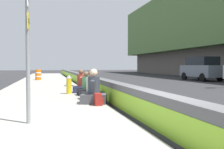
# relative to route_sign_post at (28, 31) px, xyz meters

# --- Properties ---
(ground_plane) EXTENTS (160.00, 160.00, 0.00)m
(ground_plane) POSITION_rel_route_sign_post_xyz_m (-0.97, -2.81, -2.23)
(ground_plane) COLOR #2B2B2D
(ground_plane) RESTS_ON ground
(sidewalk_strip) EXTENTS (80.00, 4.40, 0.14)m
(sidewalk_strip) POSITION_rel_route_sign_post_xyz_m (-0.97, -0.16, -2.16)
(sidewalk_strip) COLOR gray
(sidewalk_strip) RESTS_ON ground_plane
(jersey_barrier) EXTENTS (76.00, 0.45, 0.85)m
(jersey_barrier) POSITION_rel_route_sign_post_xyz_m (-0.97, -2.80, -1.81)
(jersey_barrier) COLOR #545456
(jersey_barrier) RESTS_ON ground_plane
(route_sign_post) EXTENTS (0.44, 0.09, 3.60)m
(route_sign_post) POSITION_rel_route_sign_post_xyz_m (0.00, 0.00, 0.00)
(route_sign_post) COLOR gray
(route_sign_post) RESTS_ON sidewalk_strip
(fire_hydrant) EXTENTS (0.26, 0.46, 0.88)m
(fire_hydrant) POSITION_rel_route_sign_post_xyz_m (6.07, -1.37, -1.65)
(fire_hydrant) COLOR gold
(fire_hydrant) RESTS_ON sidewalk_strip
(seated_person_foreground) EXTENTS (0.94, 1.03, 1.20)m
(seated_person_foreground) POSITION_rel_route_sign_post_xyz_m (2.78, -1.97, -1.72)
(seated_person_foreground) COLOR #424247
(seated_person_foreground) RESTS_ON sidewalk_strip
(seated_person_middle) EXTENTS (0.71, 0.81, 1.11)m
(seated_person_middle) POSITION_rel_route_sign_post_xyz_m (3.95, -2.07, -1.75)
(seated_person_middle) COLOR black
(seated_person_middle) RESTS_ON sidewalk_strip
(seated_person_rear) EXTENTS (0.69, 0.80, 1.05)m
(seated_person_rear) POSITION_rel_route_sign_post_xyz_m (5.34, -2.07, -1.76)
(seated_person_rear) COLOR black
(seated_person_rear) RESTS_ON sidewalk_strip
(seated_person_far) EXTENTS (0.76, 0.87, 1.13)m
(seated_person_far) POSITION_rel_route_sign_post_xyz_m (6.52, -1.99, -1.74)
(seated_person_far) COLOR #23284C
(seated_person_far) RESTS_ON sidewalk_strip
(backpack) EXTENTS (0.32, 0.28, 0.40)m
(backpack) POSITION_rel_route_sign_post_xyz_m (2.25, -2.03, -1.90)
(backpack) COLOR maroon
(backpack) RESTS_ON sidewalk_strip
(construction_barrel) EXTENTS (0.54, 0.54, 0.95)m
(construction_barrel) POSITION_rel_route_sign_post_xyz_m (18.41, 0.46, -1.61)
(construction_barrel) COLOR orange
(construction_barrel) RESTS_ON sidewalk_strip
(parked_car_fourth) EXTENTS (4.87, 2.20, 2.28)m
(parked_car_fourth) POSITION_rel_route_sign_post_xyz_m (16.32, -14.86, -1.05)
(parked_car_fourth) COLOR slate
(parked_car_fourth) RESTS_ON ground_plane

